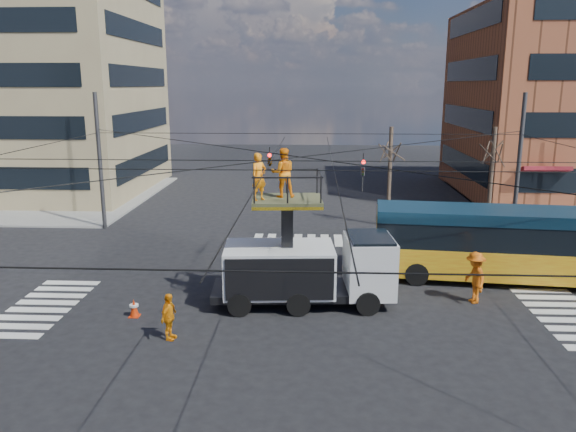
% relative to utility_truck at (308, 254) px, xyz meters
% --- Properties ---
extents(ground, '(120.00, 120.00, 0.00)m').
position_rel_utility_truck_xyz_m(ground, '(-0.28, -0.80, -2.02)').
color(ground, black).
rests_on(ground, ground).
extents(sidewalk_nw, '(18.00, 18.00, 0.12)m').
position_rel_utility_truck_xyz_m(sidewalk_nw, '(-21.28, 20.20, -1.96)').
color(sidewalk_nw, slate).
rests_on(sidewalk_nw, ground).
extents(crosswalks, '(22.40, 22.40, 0.02)m').
position_rel_utility_truck_xyz_m(crosswalks, '(-0.28, -0.80, -2.01)').
color(crosswalks, silver).
rests_on(crosswalks, ground).
extents(overhead_network, '(24.24, 24.24, 8.00)m').
position_rel_utility_truck_xyz_m(overhead_network, '(-0.35, -0.40, 2.27)').
color(overhead_network, '#2D2D30').
rests_on(overhead_network, ground).
extents(tree_a, '(2.00, 2.00, 6.00)m').
position_rel_utility_truck_xyz_m(tree_a, '(4.72, 12.70, 2.60)').
color(tree_a, '#382B21').
rests_on(tree_a, ground).
extents(tree_b, '(2.00, 2.00, 6.00)m').
position_rel_utility_truck_xyz_m(tree_b, '(10.72, 12.70, 2.60)').
color(tree_b, '#382B21').
rests_on(tree_b, ground).
extents(utility_truck, '(7.14, 3.04, 6.11)m').
position_rel_utility_truck_xyz_m(utility_truck, '(0.00, 0.00, 0.00)').
color(utility_truck, black).
rests_on(utility_truck, ground).
extents(city_bus, '(11.98, 3.87, 3.20)m').
position_rel_utility_truck_xyz_m(city_bus, '(8.86, 3.03, -0.30)').
color(city_bus, orange).
rests_on(city_bus, ground).
extents(traffic_cone, '(0.36, 0.36, 0.67)m').
position_rel_utility_truck_xyz_m(traffic_cone, '(-6.41, -1.58, -1.69)').
color(traffic_cone, red).
rests_on(traffic_cone, ground).
extents(worker_ground, '(0.60, 1.02, 1.63)m').
position_rel_utility_truck_xyz_m(worker_ground, '(-4.61, -3.43, -1.21)').
color(worker_ground, '#FF9A10').
rests_on(worker_ground, ground).
extents(flagger, '(0.99, 1.45, 2.07)m').
position_rel_utility_truck_xyz_m(flagger, '(6.57, 0.43, -0.99)').
color(flagger, '#DB5C0D').
rests_on(flagger, ground).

